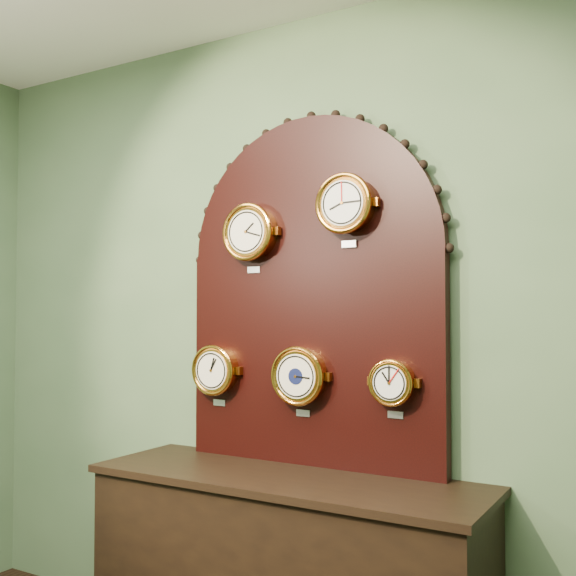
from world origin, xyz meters
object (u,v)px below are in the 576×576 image
Objects in this scene: barometer at (299,376)px; tide_clock at (392,382)px; roman_clock at (250,232)px; arabic_clock at (345,204)px; hygrometer at (215,370)px; display_board at (311,279)px.

barometer reaches higher than tide_clock.
roman_clock is 0.48m from arabic_clock.
hygrometer is (-0.19, 0.00, -0.62)m from roman_clock.
barometer reaches higher than hygrometer.
tide_clock is (0.20, 0.00, -0.72)m from arabic_clock.
display_board reaches higher than arabic_clock.
display_board reaches higher than tide_clock.
hygrometer is 0.93× the size of barometer.
roman_clock is 1.10× the size of hygrometer.
roman_clock is (-0.28, -0.07, 0.21)m from display_board.
display_board is 4.95× the size of roman_clock.
roman_clock is 0.92m from tide_clock.
roman_clock is 1.02× the size of arabic_clock.
tide_clock is at bearing 0.25° from barometer.
barometer is (-0.22, -0.00, -0.71)m from arabic_clock.
hygrometer is at bearing -171.80° from display_board.
display_board reaches higher than hygrometer.
tide_clock is at bearing 0.08° from hygrometer.
arabic_clock is at bearing 0.02° from roman_clock.
barometer is (-0.02, -0.07, -0.41)m from display_board.
hygrometer is at bearing -179.92° from tide_clock.
arabic_clock is at bearing 0.02° from barometer.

